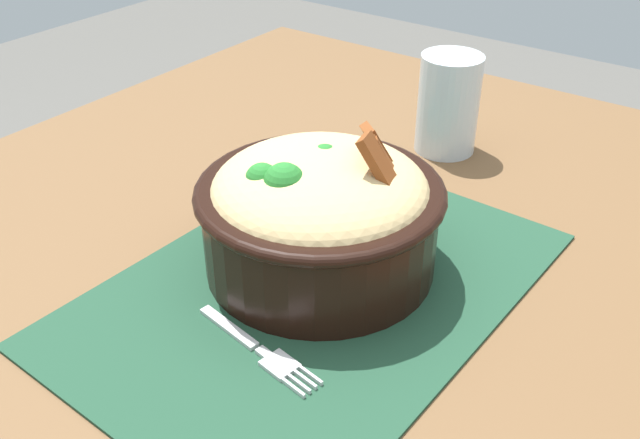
% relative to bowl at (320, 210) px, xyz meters
% --- Properties ---
extents(table, '(1.23, 0.95, 0.77)m').
position_rel_bowl_xyz_m(table, '(0.07, -0.01, -0.13)').
color(table, brown).
rests_on(table, ground_plane).
extents(placemat, '(0.45, 0.32, 0.00)m').
position_rel_bowl_xyz_m(placemat, '(0.03, 0.01, -0.06)').
color(placemat, '#1E422D').
rests_on(placemat, table).
extents(bowl, '(0.22, 0.22, 0.14)m').
position_rel_bowl_xyz_m(bowl, '(0.00, 0.00, 0.00)').
color(bowl, black).
rests_on(bowl, placemat).
extents(fork, '(0.04, 0.13, 0.00)m').
position_rel_bowl_xyz_m(fork, '(0.12, 0.03, -0.06)').
color(fork, silver).
rests_on(fork, placemat).
extents(drinking_glass, '(0.07, 0.07, 0.12)m').
position_rel_bowl_xyz_m(drinking_glass, '(-0.29, -0.02, -0.01)').
color(drinking_glass, silver).
rests_on(drinking_glass, table).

